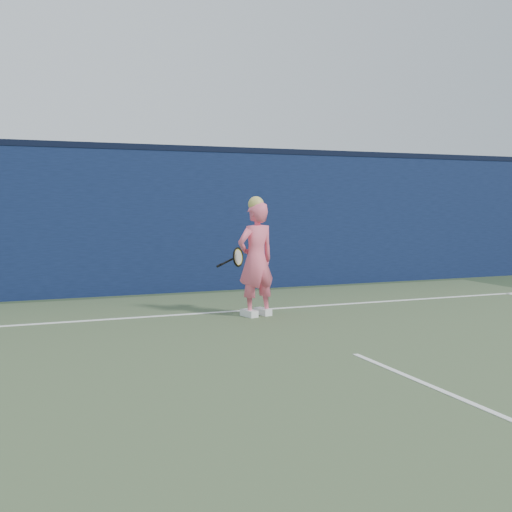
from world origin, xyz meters
name	(u,v)px	position (x,y,z in m)	size (l,w,h in m)	color
ground	(412,380)	(0.00, 0.00, 0.00)	(80.00, 80.00, 0.00)	#314329
backstop_wall	(201,222)	(0.00, 6.50, 1.25)	(24.00, 0.40, 2.50)	#0C1737
wall_cap	(201,150)	(0.00, 6.50, 2.55)	(24.00, 0.42, 0.10)	black
player	(256,259)	(-0.10, 3.56, 0.81)	(0.66, 0.52, 1.68)	#FC627E
racket	(237,258)	(-0.22, 4.01, 0.79)	(0.51, 0.29, 0.30)	black
court_lines	(436,388)	(0.00, -0.33, 0.01)	(11.00, 12.04, 0.01)	white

